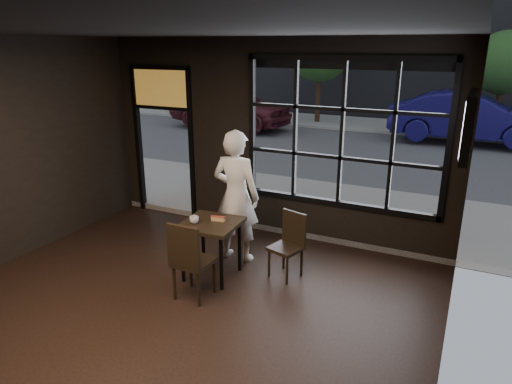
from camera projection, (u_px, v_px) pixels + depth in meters
The scene contains 17 objects.
floor at pixel (133, 346), 4.90m from camera, with size 6.00×7.00×0.02m, color black.
ceiling at pixel (102, 28), 3.90m from camera, with size 6.00×7.00×0.02m, color black.
wall_right at pixel (454, 269), 3.15m from camera, with size 0.04×7.00×3.20m, color black.
window_frame at pixel (342, 134), 6.83m from camera, with size 3.06×0.12×2.28m, color black.
stained_transom at pixel (161, 88), 8.04m from camera, with size 1.20×0.06×0.70m, color orange.
street_asphalt at pixel (421, 103), 25.42m from camera, with size 60.00×41.00×0.04m, color #545456.
cafe_table at pixel (212, 249), 6.25m from camera, with size 0.75×0.75×0.81m, color black.
chair_near at pixel (194, 259), 5.71m from camera, with size 0.45×0.45×1.04m, color black.
chair_window at pixel (286, 246), 6.22m from camera, with size 0.39×0.39×0.91m, color black.
man at pixel (236, 196), 6.62m from camera, with size 0.71×0.47×1.96m, color silver.
hotdog at pixel (218, 219), 6.17m from camera, with size 0.20×0.08×0.06m, color tan, non-canonical shape.
cup at pixel (194, 220), 6.08m from camera, with size 0.12×0.12×0.10m, color silver.
tv at pixel (469, 125), 4.88m from camera, with size 0.13×1.17×0.69m, color black.
navy_car at pixel (468, 117), 14.45m from camera, with size 1.66×4.76×1.57m, color #141054.
maroon_car at pixel (230, 105), 17.18m from camera, with size 1.89×4.70×1.60m, color #5B1E29.
tree_left at pixel (320, 52), 17.66m from camera, with size 2.34×2.34×3.99m.
tree_right at pixel (505, 63), 15.06m from camera, with size 2.07×2.07×3.53m.
Camera 1 is at (3.01, -3.15, 3.08)m, focal length 32.00 mm.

